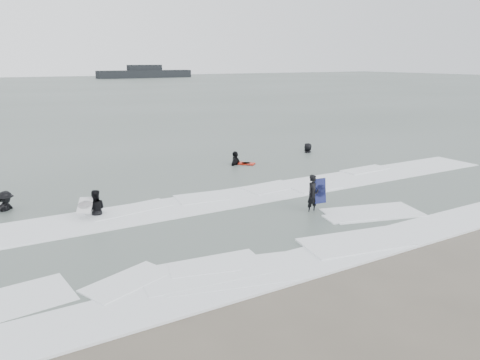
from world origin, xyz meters
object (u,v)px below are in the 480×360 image
surfer_centre (312,213)px  vessel_horizon (145,73)px  surfer_wading (96,216)px  surfer_right_near (236,165)px  surfer_right_far (308,153)px  surfer_breaker (7,212)px

surfer_centre → vessel_horizon: vessel_horizon is taller
surfer_centre → vessel_horizon: (38.23, 131.63, 1.48)m
surfer_wading → surfer_right_near: (8.82, 4.96, 0.00)m
surfer_right_far → surfer_breaker: bearing=-33.5°
surfer_breaker → vessel_horizon: bearing=31.1°
surfer_centre → surfer_right_near: 8.81m
surfer_right_near → surfer_right_far: (5.62, 0.74, 0.00)m
surfer_right_far → vessel_horizon: 126.10m
surfer_wading → surfer_right_near: 10.11m
surfer_breaker → vessel_horizon: size_ratio=0.06×
surfer_centre → surfer_right_near: bearing=71.5°
surfer_centre → surfer_breaker: size_ratio=0.90×
surfer_centre → surfer_breaker: 11.77m
surfer_right_far → vessel_horizon: size_ratio=0.06×
surfer_centre → surfer_right_far: bearing=44.3°
surfer_right_far → surfer_centre: bearing=7.9°
surfer_right_near → surfer_right_far: size_ratio=1.09×
surfer_wading → vessel_horizon: size_ratio=0.05×
surfer_wading → surfer_right_far: size_ratio=0.88×
surfer_right_near → surfer_wading: bearing=-7.0°
surfer_breaker → surfer_right_far: 17.66m
surfer_breaker → vessel_horizon: 134.71m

